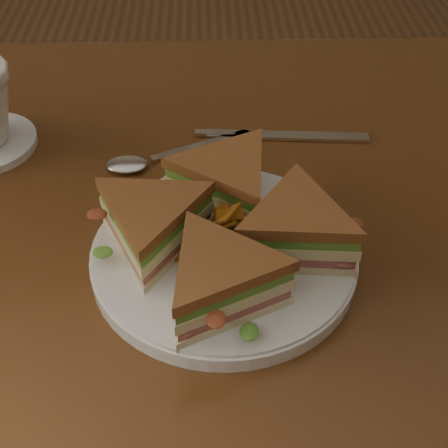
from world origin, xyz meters
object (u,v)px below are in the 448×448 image
(knife, at_px, (276,136))
(table, at_px, (264,271))
(plate, at_px, (224,256))
(sandwich_wedges, at_px, (224,228))
(spoon, at_px, (146,160))

(knife, bearing_deg, table, -94.56)
(table, bearing_deg, plate, -122.05)
(sandwich_wedges, distance_m, knife, 0.23)
(plate, distance_m, knife, 0.22)
(sandwich_wedges, bearing_deg, plate, 180.00)
(table, bearing_deg, sandwich_wedges, -122.05)
(spoon, bearing_deg, table, -56.43)
(knife, bearing_deg, plate, -104.02)
(plate, xyz_separation_m, spoon, (-0.09, 0.16, -0.00))
(table, height_order, sandwich_wedges, sandwich_wedges)
(sandwich_wedges, xyz_separation_m, spoon, (-0.09, 0.16, -0.04))
(plate, bearing_deg, table, 57.95)
(plate, distance_m, spoon, 0.19)
(plate, xyz_separation_m, knife, (0.07, 0.21, -0.01))
(plate, xyz_separation_m, sandwich_wedges, (0.00, 0.00, 0.04))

